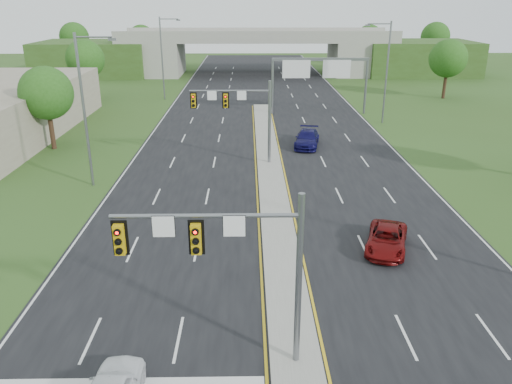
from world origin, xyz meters
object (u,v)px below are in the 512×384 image
object	(u,v)px
overpass	(257,55)
car_far_a	(387,239)
car_far_b	(307,139)
signal_mast_far	(242,109)
sign_gantry	(319,70)
signal_mast_near	(235,255)

from	to	relation	value
overpass	car_far_a	bearing A→B (deg)	-85.25
car_far_a	car_far_b	xyz separation A→B (m)	(-2.05, 21.12, 0.12)
signal_mast_far	car_far_a	distance (m)	18.15
sign_gantry	overpass	bearing A→B (deg)	100.79
signal_mast_near	overpass	xyz separation A→B (m)	(2.26, 80.07, -1.17)
signal_mast_near	signal_mast_far	world-z (taller)	same
sign_gantry	car_far_b	size ratio (longest dim) A/B	2.24
sign_gantry	car_far_b	distance (m)	15.52
signal_mast_near	car_far_a	bearing A→B (deg)	48.79
sign_gantry	overpass	size ratio (longest dim) A/B	0.14
sign_gantry	signal_mast_far	bearing A→B (deg)	-114.11
signal_mast_near	overpass	bearing A→B (deg)	88.38
signal_mast_near	car_far_b	size ratio (longest dim) A/B	1.35
sign_gantry	signal_mast_near	bearing A→B (deg)	-101.25
signal_mast_near	overpass	distance (m)	80.11
signal_mast_near	sign_gantry	bearing A→B (deg)	78.75
overpass	car_far_a	distance (m)	71.08
car_far_a	car_far_b	distance (m)	21.22
overpass	signal_mast_near	bearing A→B (deg)	-91.62
car_far_b	signal_mast_near	bearing A→B (deg)	-90.29
sign_gantry	car_far_a	world-z (taller)	sign_gantry
car_far_b	car_far_a	bearing A→B (deg)	-73.42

